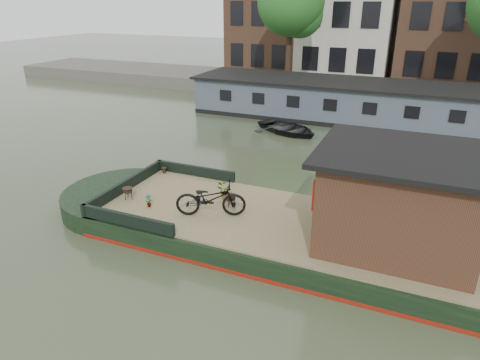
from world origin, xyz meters
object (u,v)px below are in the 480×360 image
at_px(cabin, 399,198).
at_px(bicycle, 211,198).
at_px(dinghy, 288,126).
at_px(potted_plant_a, 148,201).
at_px(brazier_front, 128,193).
at_px(brazier_rear, 231,201).

xyz_separation_m(cabin, bicycle, (-4.85, -0.47, -0.71)).
relative_size(bicycle, dinghy, 0.56).
xyz_separation_m(potted_plant_a, brazier_front, (-0.88, 0.21, -0.01)).
height_order(brazier_front, dinghy, brazier_front).
bearing_deg(brazier_rear, potted_plant_a, -156.33).
xyz_separation_m(bicycle, brazier_rear, (0.29, 0.69, -0.33)).
relative_size(potted_plant_a, dinghy, 0.11).
bearing_deg(potted_plant_a, brazier_front, 166.65).
distance_m(potted_plant_a, brazier_front, 0.91).
distance_m(cabin, bicycle, 4.93).
relative_size(potted_plant_a, brazier_rear, 1.04).
relative_size(brazier_rear, dinghy, 0.11).
bearing_deg(bicycle, dinghy, -16.85).
height_order(bicycle, dinghy, bicycle).
height_order(potted_plant_a, brazier_front, potted_plant_a).
bearing_deg(brazier_rear, dinghy, 97.59).
relative_size(potted_plant_a, brazier_front, 1.07).
relative_size(brazier_front, dinghy, 0.11).
relative_size(brazier_front, brazier_rear, 0.97).
bearing_deg(bicycle, brazier_rear, -45.32).
xyz_separation_m(brazier_rear, dinghy, (-1.33, 9.97, -0.48)).
xyz_separation_m(potted_plant_a, dinghy, (0.88, 10.94, -0.49)).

